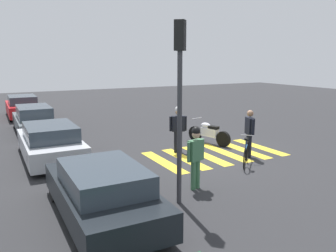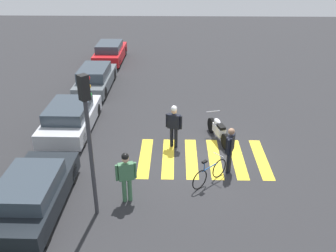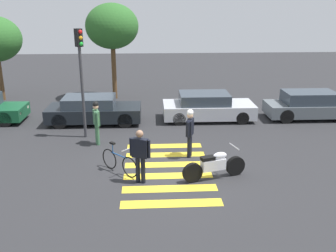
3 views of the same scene
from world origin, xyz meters
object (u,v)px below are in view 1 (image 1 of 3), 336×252
Objects in this scene: pedestrian_bystander at (196,153)px; car_silver_sedan at (50,142)px; car_red_convertible at (22,107)px; leaning_bicycle at (246,154)px; officer_by_motorcycle at (249,130)px; car_grey_coupe at (34,120)px; police_motorcycle at (209,133)px; car_black_suv at (102,192)px; traffic_light_pole at (180,85)px; officer_on_foot at (178,126)px.

car_silver_sedan is (4.92, 3.08, -0.40)m from pedestrian_bystander.
leaning_bicycle is at bearing -158.15° from car_red_convertible.
officer_by_motorcycle is 0.39× the size of car_grey_coupe.
police_motorcycle is 1.69× the size of leaning_bicycle.
police_motorcycle is 0.49× the size of car_silver_sedan.
officer_by_motorcycle reaches higher than car_black_suv.
leaning_bicycle is at bearing 134.09° from officer_by_motorcycle.
officer_by_motorcycle is at bearing -61.26° from traffic_light_pole.
car_red_convertible is (13.57, 6.49, -0.36)m from officer_by_motorcycle.
police_motorcycle is at bearing -41.45° from traffic_light_pole.
leaning_bicycle is at bearing -65.26° from traffic_light_pole.
car_grey_coupe reaches higher than police_motorcycle.
car_black_suv reaches higher than leaning_bicycle.
car_black_suv is 3.09m from traffic_light_pole.
pedestrian_bystander reaches higher than car_grey_coupe.
car_red_convertible is (11.79, 4.48, -0.41)m from officer_on_foot.
car_silver_sedan is at bearing 2.40° from car_black_suv.
officer_on_foot is at bearing -106.62° from car_silver_sedan.
traffic_light_pole reaches higher than car_black_suv.
pedestrian_bystander reaches higher than car_silver_sedan.
officer_on_foot reaches higher than car_red_convertible.
officer_by_motorcycle is 0.99× the size of pedestrian_bystander.
pedestrian_bystander is (-1.78, 3.48, 0.01)m from officer_by_motorcycle.
officer_by_motorcycle is (-1.78, -2.01, -0.04)m from officer_on_foot.
officer_by_motorcycle reaches higher than police_motorcycle.
police_motorcycle is 7.76m from car_black_suv.
pedestrian_bystander is (-3.56, 1.47, -0.03)m from officer_on_foot.
leaning_bicycle is 1.22m from officer_by_motorcycle.
car_red_convertible reaches higher than car_black_suv.
car_grey_coupe is (8.27, 6.46, -0.37)m from officer_by_motorcycle.
traffic_light_pole is (-4.77, 4.21, 2.53)m from police_motorcycle.
police_motorcycle is at bearing -38.75° from pedestrian_bystander.
officer_by_motorcycle is at bearing -131.60° from officer_on_foot.
car_grey_coupe is (5.88, 6.32, 0.18)m from police_motorcycle.
police_motorcycle is at bearing -11.10° from leaning_bicycle.
car_grey_coupe is 1.01× the size of traffic_light_pole.
car_silver_sedan is (5.44, 0.23, 0.00)m from car_black_suv.
car_grey_coupe is at bearing 32.44° from leaning_bicycle.
pedestrian_bystander reaches higher than leaning_bicycle.
car_black_suv is at bearing 127.13° from police_motorcycle.
traffic_light_pole reaches higher than car_red_convertible.
officer_on_foot reaches higher than police_motorcycle.
police_motorcycle is at bearing -52.87° from car_black_suv.
car_silver_sedan is 0.97× the size of traffic_light_pole.
police_motorcycle is 6.46m from car_silver_sedan.
traffic_light_pole is at bearing -172.38° from car_red_convertible.
pedestrian_bystander is (-1.05, 2.73, 0.64)m from leaning_bicycle.
officer_on_foot is 2.69m from officer_by_motorcycle.
car_red_convertible reaches higher than leaning_bicycle.
car_red_convertible is at bearing 11.08° from pedestrian_bystander.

